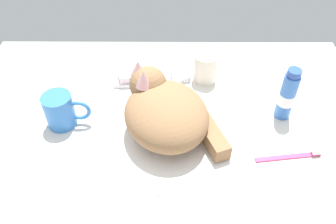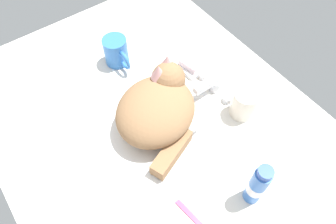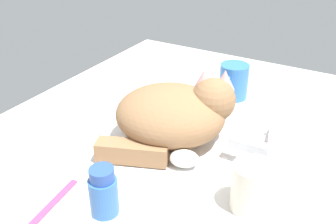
{
  "view_description": "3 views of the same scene",
  "coord_description": "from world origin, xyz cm",
  "px_view_note": "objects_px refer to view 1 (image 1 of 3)",
  "views": [
    {
      "loc": [
        0.71,
        -59.35,
        65.15
      ],
      "look_at": [
        0.4,
        2.14,
        5.47
      ],
      "focal_mm": 37.74,
      "sensor_mm": 36.0,
      "label": 1
    },
    {
      "loc": [
        39.53,
        -24.76,
        74.87
      ],
      "look_at": [
        1.07,
        3.2,
        4.45
      ],
      "focal_mm": 34.08,
      "sensor_mm": 36.0,
      "label": 2
    },
    {
      "loc": [
        61.65,
        35.03,
        46.1
      ],
      "look_at": [
        -0.39,
        -0.79,
        6.73
      ],
      "focal_mm": 42.11,
      "sensor_mm": 36.0,
      "label": 3
    }
  ],
  "objects_px": {
    "coffee_mug": "(61,110)",
    "soap_bar": "(130,76)",
    "toothbrush": "(292,156)",
    "rinse_cup": "(206,67)",
    "toothpaste_bottle": "(287,95)",
    "faucet": "(167,76)",
    "cat": "(165,110)"
  },
  "relations": [
    {
      "from": "coffee_mug",
      "to": "toothpaste_bottle",
      "type": "distance_m",
      "value": 0.57
    },
    {
      "from": "cat",
      "to": "toothpaste_bottle",
      "type": "relative_size",
      "value": 1.92
    },
    {
      "from": "rinse_cup",
      "to": "soap_bar",
      "type": "xyz_separation_m",
      "value": [
        -0.22,
        -0.01,
        -0.02
      ]
    },
    {
      "from": "faucet",
      "to": "soap_bar",
      "type": "relative_size",
      "value": 2.23
    },
    {
      "from": "toothpaste_bottle",
      "to": "faucet",
      "type": "bearing_deg",
      "value": 156.29
    },
    {
      "from": "toothbrush",
      "to": "cat",
      "type": "bearing_deg",
      "value": 164.19
    },
    {
      "from": "rinse_cup",
      "to": "coffee_mug",
      "type": "bearing_deg",
      "value": -154.04
    },
    {
      "from": "faucet",
      "to": "toothpaste_bottle",
      "type": "height_order",
      "value": "toothpaste_bottle"
    },
    {
      "from": "toothbrush",
      "to": "toothpaste_bottle",
      "type": "bearing_deg",
      "value": 87.15
    },
    {
      "from": "coffee_mug",
      "to": "cat",
      "type": "bearing_deg",
      "value": -5.28
    },
    {
      "from": "toothbrush",
      "to": "soap_bar",
      "type": "bearing_deg",
      "value": 145.36
    },
    {
      "from": "faucet",
      "to": "toothpaste_bottle",
      "type": "relative_size",
      "value": 0.94
    },
    {
      "from": "soap_bar",
      "to": "toothbrush",
      "type": "height_order",
      "value": "soap_bar"
    },
    {
      "from": "coffee_mug",
      "to": "soap_bar",
      "type": "height_order",
      "value": "coffee_mug"
    },
    {
      "from": "faucet",
      "to": "rinse_cup",
      "type": "relative_size",
      "value": 1.63
    },
    {
      "from": "rinse_cup",
      "to": "soap_bar",
      "type": "relative_size",
      "value": 1.37
    },
    {
      "from": "faucet",
      "to": "coffee_mug",
      "type": "relative_size",
      "value": 1.2
    },
    {
      "from": "coffee_mug",
      "to": "toothpaste_bottle",
      "type": "xyz_separation_m",
      "value": [
        0.56,
        0.03,
        0.02
      ]
    },
    {
      "from": "rinse_cup",
      "to": "toothpaste_bottle",
      "type": "distance_m",
      "value": 0.24
    },
    {
      "from": "rinse_cup",
      "to": "toothbrush",
      "type": "distance_m",
      "value": 0.35
    },
    {
      "from": "faucet",
      "to": "cat",
      "type": "xyz_separation_m",
      "value": [
        -0.0,
        -0.19,
        0.05
      ]
    },
    {
      "from": "rinse_cup",
      "to": "toothpaste_bottle",
      "type": "xyz_separation_m",
      "value": [
        0.19,
        -0.15,
        0.03
      ]
    },
    {
      "from": "rinse_cup",
      "to": "toothpaste_bottle",
      "type": "height_order",
      "value": "toothpaste_bottle"
    },
    {
      "from": "coffee_mug",
      "to": "toothpaste_bottle",
      "type": "bearing_deg",
      "value": 3.24
    },
    {
      "from": "rinse_cup",
      "to": "toothbrush",
      "type": "xyz_separation_m",
      "value": [
        0.18,
        -0.29,
        -0.04
      ]
    },
    {
      "from": "cat",
      "to": "toothbrush",
      "type": "bearing_deg",
      "value": -15.81
    },
    {
      "from": "toothpaste_bottle",
      "to": "cat",
      "type": "bearing_deg",
      "value": -169.61
    },
    {
      "from": "toothpaste_bottle",
      "to": "rinse_cup",
      "type": "bearing_deg",
      "value": 142.0
    },
    {
      "from": "coffee_mug",
      "to": "toothpaste_bottle",
      "type": "height_order",
      "value": "toothpaste_bottle"
    },
    {
      "from": "toothpaste_bottle",
      "to": "soap_bar",
      "type": "bearing_deg",
      "value": 161.44
    },
    {
      "from": "soap_bar",
      "to": "toothpaste_bottle",
      "type": "height_order",
      "value": "toothpaste_bottle"
    },
    {
      "from": "toothbrush",
      "to": "faucet",
      "type": "bearing_deg",
      "value": 137.21
    }
  ]
}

